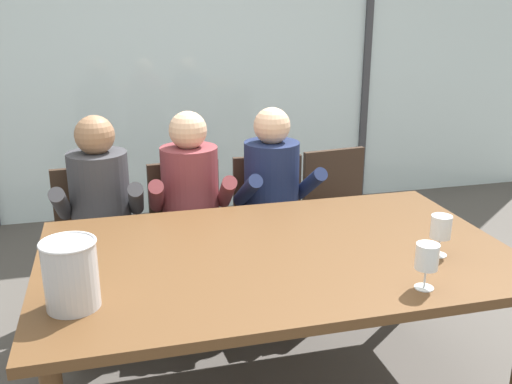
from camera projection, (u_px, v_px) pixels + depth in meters
ground at (230, 296)px, 3.54m from camera, size 14.00×14.00×0.00m
window_glass_panel at (185, 60)px, 4.68m from camera, size 7.16×0.03×2.60m
window_mullion_right at (367, 56)px, 5.04m from camera, size 0.06×0.06×2.60m
hillside_vineyard at (148, 50)px, 8.58m from camera, size 13.16×2.40×2.19m
dining_table at (277, 266)px, 2.41m from camera, size 1.96×1.19×0.74m
chair_near_curtain at (95, 234)px, 3.21m from camera, size 0.47×0.47×0.86m
chair_left_of_center at (189, 226)px, 3.31m from camera, size 0.48×0.48×0.86m
chair_center at (270, 219)px, 3.43m from camera, size 0.47×0.47×0.86m
chair_right_of_center at (340, 209)px, 3.59m from camera, size 0.49×0.49×0.86m
person_charcoal_jacket at (101, 212)px, 3.04m from camera, size 0.47×0.62×1.18m
person_maroon_top at (192, 205)px, 3.16m from camera, size 0.48×0.63×1.18m
person_navy_polo at (276, 198)px, 3.27m from camera, size 0.49×0.63×1.18m
ice_bucket_primary at (71, 273)px, 1.91m from camera, size 0.19×0.19×0.24m
wine_glass_by_left_taster at (441, 229)px, 2.31m from camera, size 0.08×0.08×0.17m
wine_glass_near_bucket at (427, 259)px, 2.04m from camera, size 0.08×0.08×0.17m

